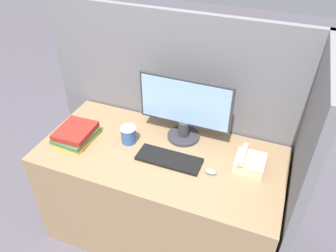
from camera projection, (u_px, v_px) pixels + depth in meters
name	position (u px, v px, depth m)	size (l,w,h in m)	color
cubicle_panel_rear	(181.00, 120.00, 2.29)	(1.89, 0.04, 1.51)	slate
cubicle_panel_right	(294.00, 186.00, 1.79)	(0.04, 0.77, 1.51)	slate
desk	(160.00, 196.00, 2.22)	(1.49, 0.71, 0.76)	#937551
monitor	(185.00, 110.00, 2.00)	(0.58, 0.21, 0.42)	#333338
keyboard	(169.00, 159.00, 1.93)	(0.39, 0.14, 0.02)	black
mouse	(211.00, 172.00, 1.85)	(0.07, 0.04, 0.02)	gray
coffee_cup	(129.00, 135.00, 2.05)	(0.10, 0.10, 0.11)	#335999
book_stack	(76.00, 134.00, 2.07)	(0.22, 0.27, 0.09)	gold
desk_telephone	(249.00, 162.00, 1.87)	(0.17, 0.18, 0.11)	beige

